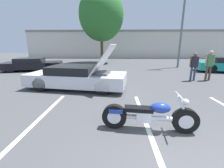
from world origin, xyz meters
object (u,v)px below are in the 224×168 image
object	(u,v)px
spectator_near_motorcycle	(210,63)
show_car_hood_open	(77,77)
light_pole	(184,12)
parked_car_left_row	(32,64)
spectator_by_show_car	(194,64)
tree_background	(101,15)
motorcycle	(149,116)

from	to	relation	value
spectator_near_motorcycle	show_car_hood_open	bearing A→B (deg)	-165.69
light_pole	parked_car_left_row	size ratio (longest dim) A/B	1.82
light_pole	parked_car_left_row	world-z (taller)	light_pole
parked_car_left_row	spectator_by_show_car	bearing A→B (deg)	-30.08
tree_background	light_pole	bearing A→B (deg)	-25.39
tree_background	show_car_hood_open	size ratio (longest dim) A/B	1.65
parked_car_left_row	tree_background	bearing A→B (deg)	33.94
light_pole	motorcycle	xyz separation A→B (m)	(-5.14, -11.09, -4.48)
show_car_hood_open	tree_background	bearing A→B (deg)	97.59
spectator_by_show_car	light_pole	bearing A→B (deg)	76.06
tree_background	motorcycle	world-z (taller)	tree_background
show_car_hood_open	spectator_near_motorcycle	distance (m)	7.70
motorcycle	parked_car_left_row	distance (m)	11.88
motorcycle	spectator_by_show_car	distance (m)	6.70
motorcycle	parked_car_left_row	bearing A→B (deg)	137.37
motorcycle	light_pole	bearing A→B (deg)	71.15
spectator_near_motorcycle	spectator_by_show_car	distance (m)	0.97
parked_car_left_row	spectator_by_show_car	world-z (taller)	spectator_by_show_car
light_pole	spectator_by_show_car	world-z (taller)	light_pole
tree_background	show_car_hood_open	bearing A→B (deg)	-90.94
motorcycle	spectator_by_show_car	xyz separation A→B (m)	(3.76, 5.51, 0.60)
light_pole	spectator_near_motorcycle	distance (m)	6.67
show_car_hood_open	spectator_by_show_car	bearing A→B (deg)	23.88
light_pole	motorcycle	world-z (taller)	light_pole
show_car_hood_open	spectator_near_motorcycle	world-z (taller)	show_car_hood_open
show_car_hood_open	parked_car_left_row	size ratio (longest dim) A/B	1.01
parked_car_left_row	motorcycle	bearing A→B (deg)	-62.37
tree_background	parked_car_left_row	xyz separation A→B (m)	(-5.30, -5.82, -4.81)
spectator_near_motorcycle	spectator_by_show_car	bearing A→B (deg)	-172.92
light_pole	show_car_hood_open	world-z (taller)	light_pole
light_pole	spectator_near_motorcycle	size ratio (longest dim) A/B	5.04
parked_car_left_row	spectator_near_motorcycle	xyz separation A→B (m)	(12.57, -3.29, 0.54)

